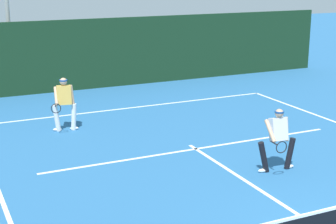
% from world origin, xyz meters
% --- Properties ---
extents(court_line_baseline_far, '(10.62, 0.10, 0.01)m').
position_xyz_m(court_line_baseline_far, '(0.00, 10.93, 0.00)').
color(court_line_baseline_far, white).
rests_on(court_line_baseline_far, ground_plane).
extents(court_line_service, '(8.66, 0.10, 0.01)m').
position_xyz_m(court_line_service, '(0.00, 6.06, 0.00)').
color(court_line_service, white).
rests_on(court_line_service, ground_plane).
extents(court_line_centre, '(0.10, 6.40, 0.01)m').
position_xyz_m(court_line_centre, '(0.00, 3.20, 0.00)').
color(court_line_centre, white).
rests_on(court_line_centre, ground_plane).
extents(player_near, '(1.05, 0.85, 1.56)m').
position_xyz_m(player_near, '(1.04, 3.83, 0.85)').
color(player_near, black).
rests_on(player_near, ground_plane).
extents(player_far, '(0.92, 0.87, 1.64)m').
position_xyz_m(player_far, '(-2.80, 9.26, 0.90)').
color(player_far, silver).
rests_on(player_far, ground_plane).
extents(back_fence_windscreen, '(21.56, 0.12, 2.85)m').
position_xyz_m(back_fence_windscreen, '(0.00, 14.53, 1.42)').
color(back_fence_windscreen, '#14321B').
rests_on(back_fence_windscreen, ground_plane).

